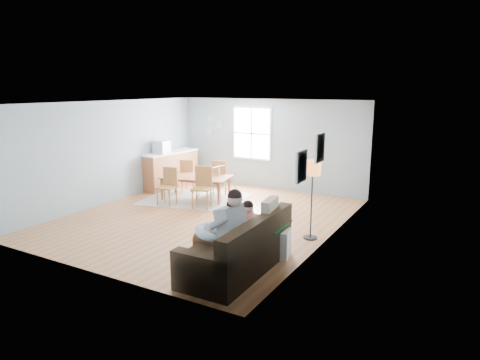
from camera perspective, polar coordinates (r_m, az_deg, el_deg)
The scene contains 22 objects.
room at distance 9.82m, azimuth -4.85°, elevation 8.63°, with size 8.40×9.40×3.90m.
window at distance 13.15m, azimuth 1.60°, elevation 6.23°, with size 1.32×0.08×1.62m.
pictures at distance 7.59m, azimuth 9.43°, elevation 3.09°, with size 0.05×1.34×0.74m.
wall_plates at distance 13.85m, azimuth -3.56°, elevation 7.27°, with size 0.67×0.02×0.66m.
sofa at distance 7.29m, azimuth 0.09°, elevation -9.51°, with size 1.03×2.35×0.95m.
green_throw at distance 7.89m, azimuth 2.27°, elevation -5.75°, with size 1.06×0.86×0.04m, color #145828.
beige_pillow at distance 7.53m, azimuth 3.99°, elevation -4.60°, with size 0.16×0.56×0.56m, color #B9AA8D.
father at distance 6.93m, azimuth -2.32°, elevation -6.55°, with size 1.07×0.52×1.50m.
nursing_pillow at distance 7.04m, azimuth -3.57°, elevation -6.87°, with size 0.61×0.61×0.17m, color silver.
infant at distance 7.04m, azimuth -3.47°, elevation -6.06°, with size 0.25×0.43×0.16m.
toddler at distance 7.36m, azimuth 0.34°, elevation -5.48°, with size 0.59×0.29×0.93m.
floor_lamp at distance 8.61m, azimuth 9.65°, elevation 0.74°, with size 0.33×0.33×1.62m.
storage_cube at distance 7.89m, azimuth 4.78°, elevation -8.39°, with size 0.55×0.51×0.52m.
rug at distance 11.90m, azimuth -5.92°, elevation -2.54°, with size 2.72×2.07×0.01m, color #A19D93.
dining_table at distance 11.83m, azimuth -5.96°, elevation -1.06°, with size 1.83×1.02×0.65m, color #9C5533.
chair_sw at distance 11.37m, azimuth -9.53°, elevation -0.46°, with size 0.50×0.50×0.98m.
chair_se at distance 10.98m, azimuth -5.01°, elevation -0.54°, with size 0.60×0.60×1.05m.
chair_nw at distance 12.57m, azimuth -6.87°, elevation 0.85°, with size 0.53×0.53×0.99m.
chair_ne at distance 12.21m, azimuth -2.65°, elevation 0.68°, with size 0.55×0.55×1.01m.
counter at distance 13.33m, azimuth -9.23°, elevation 1.42°, with size 0.76×2.02×1.11m.
monitor at distance 12.94m, azimuth -10.45°, elevation 4.34°, with size 0.41×0.39×0.38m.
baby_swing at distance 11.87m, azimuth -2.81°, elevation -0.55°, with size 1.01×1.03×0.90m.
Camera 1 is at (5.53, -8.09, 3.05)m, focal length 32.00 mm.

